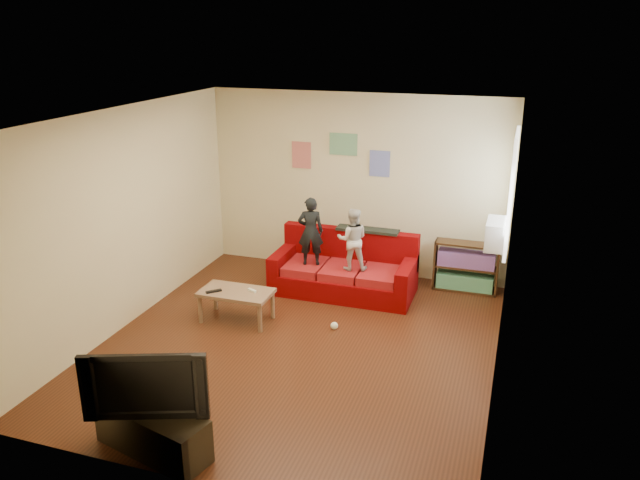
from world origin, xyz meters
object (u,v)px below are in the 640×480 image
(child_a, at_px, (311,231))
(child_b, at_px, (352,239))
(file_box, at_px, (382,290))
(television, at_px, (147,380))
(tv_stand, at_px, (153,431))
(sofa, at_px, (345,272))
(coffee_table, at_px, (236,295))
(bookshelf, at_px, (466,269))

(child_a, height_order, child_b, child_a)
(file_box, relative_size, television, 0.36)
(television, bearing_deg, tv_stand, 0.00)
(sofa, bearing_deg, child_b, -48.56)
(sofa, distance_m, coffee_table, 1.70)
(child_a, height_order, bookshelf, child_a)
(sofa, xyz_separation_m, coffee_table, (-1.05, -1.34, 0.06))
(child_b, height_order, bookshelf, child_b)
(sofa, relative_size, coffee_table, 2.16)
(coffee_table, distance_m, tv_stand, 2.63)
(sofa, height_order, bookshelf, sofa)
(bookshelf, relative_size, file_box, 2.30)
(file_box, distance_m, television, 4.05)
(child_a, height_order, tv_stand, child_a)
(child_a, bearing_deg, television, 69.93)
(sofa, relative_size, file_box, 5.08)
(file_box, bearing_deg, bookshelf, 32.58)
(sofa, xyz_separation_m, child_a, (-0.45, -0.17, 0.61))
(sofa, xyz_separation_m, child_b, (0.15, -0.17, 0.56))
(bookshelf, distance_m, file_box, 1.26)
(child_a, height_order, television, child_a)
(child_a, bearing_deg, bookshelf, -178.04)
(sofa, height_order, file_box, sofa)
(sofa, bearing_deg, television, -99.09)
(sofa, bearing_deg, bookshelf, 19.05)
(sofa, distance_m, child_b, 0.60)
(child_b, distance_m, coffee_table, 1.75)
(bookshelf, xyz_separation_m, television, (-2.25, -4.49, 0.40))
(television, bearing_deg, sofa, 60.59)
(coffee_table, distance_m, file_box, 2.05)
(coffee_table, relative_size, tv_stand, 0.83)
(coffee_table, distance_m, bookshelf, 3.28)
(coffee_table, bearing_deg, file_box, 37.14)
(file_box, bearing_deg, tv_stand, -107.48)
(child_b, bearing_deg, tv_stand, 62.72)
(file_box, bearing_deg, child_a, -176.74)
(sofa, xyz_separation_m, television, (-0.63, -3.93, 0.43))
(child_a, relative_size, file_box, 2.50)
(sofa, height_order, television, television)
(child_a, relative_size, bookshelf, 1.09)
(television, bearing_deg, file_box, 52.20)
(sofa, xyz_separation_m, file_box, (0.57, -0.11, -0.16))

